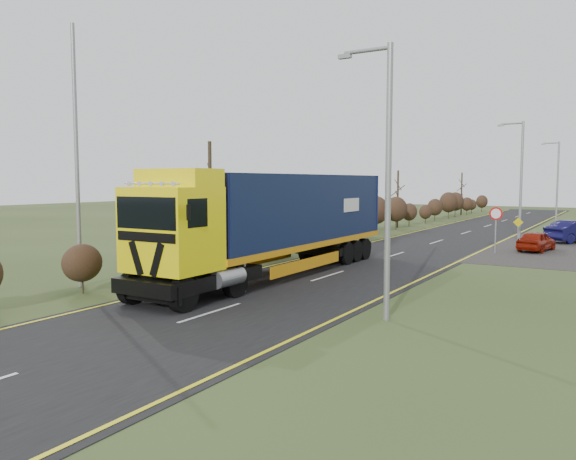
% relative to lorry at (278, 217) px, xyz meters
% --- Properties ---
extents(ground, '(160.00, 160.00, 0.00)m').
position_rel_lorry_xyz_m(ground, '(1.93, -3.02, -2.57)').
color(ground, '#33431C').
rests_on(ground, ground).
extents(road, '(8.00, 120.00, 0.02)m').
position_rel_lorry_xyz_m(road, '(1.93, 6.98, -2.56)').
color(road, black).
rests_on(road, ground).
extents(layby, '(6.00, 18.00, 0.02)m').
position_rel_lorry_xyz_m(layby, '(8.43, 16.98, -2.56)').
color(layby, '#282523').
rests_on(layby, ground).
extents(lane_markings, '(7.52, 116.00, 0.01)m').
position_rel_lorry_xyz_m(lane_markings, '(1.93, 6.67, -2.54)').
color(lane_markings, yellow).
rests_on(lane_markings, road).
extents(hedgerow, '(2.24, 102.04, 6.05)m').
position_rel_lorry_xyz_m(hedgerow, '(-4.07, 4.87, -0.95)').
color(hedgerow, black).
rests_on(hedgerow, ground).
extents(lorry, '(3.16, 16.28, 4.53)m').
position_rel_lorry_xyz_m(lorry, '(0.00, 0.00, 0.00)').
color(lorry, black).
rests_on(lorry, ground).
extents(car_red_hatchback, '(2.01, 3.72, 1.20)m').
position_rel_lorry_xyz_m(car_red_hatchback, '(8.39, 15.12, -1.97)').
color(car_red_hatchback, maroon).
rests_on(car_red_hatchback, ground).
extents(car_blue_sedan, '(3.77, 4.54, 1.46)m').
position_rel_lorry_xyz_m(car_blue_sedan, '(9.96, 21.62, -1.84)').
color(car_blue_sedan, '#0A0933').
rests_on(car_blue_sedan, ground).
extents(streetlight_near, '(1.73, 0.18, 8.07)m').
position_rel_lorry_xyz_m(streetlight_near, '(6.83, -4.95, 1.85)').
color(streetlight_near, gray).
rests_on(streetlight_near, ground).
extents(streetlight_mid, '(1.76, 0.18, 8.21)m').
position_rel_lorry_xyz_m(streetlight_mid, '(6.43, 20.95, 1.93)').
color(streetlight_mid, gray).
rests_on(streetlight_mid, ground).
extents(streetlight_far, '(1.73, 0.18, 8.07)m').
position_rel_lorry_xyz_m(streetlight_far, '(6.62, 41.83, 1.85)').
color(streetlight_far, gray).
rests_on(streetlight_far, ground).
extents(left_pole, '(0.16, 0.16, 10.06)m').
position_rel_lorry_xyz_m(left_pole, '(-5.27, -6.18, 2.46)').
color(left_pole, gray).
rests_on(left_pole, ground).
extents(speed_sign, '(0.73, 0.10, 2.66)m').
position_rel_lorry_xyz_m(speed_sign, '(6.55, 12.66, -0.68)').
color(speed_sign, gray).
rests_on(speed_sign, ground).
extents(warning_board, '(0.65, 0.11, 1.69)m').
position_rel_lorry_xyz_m(warning_board, '(6.66, 19.57, -1.57)').
color(warning_board, gray).
rests_on(warning_board, ground).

